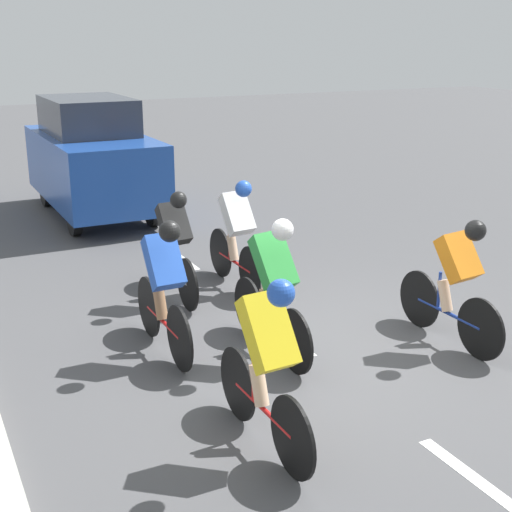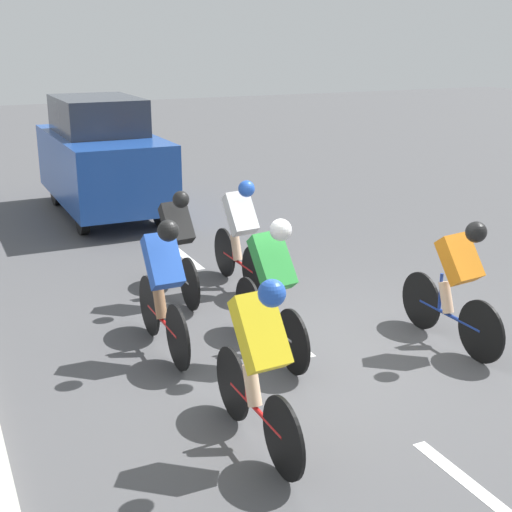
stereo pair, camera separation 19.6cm
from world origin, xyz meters
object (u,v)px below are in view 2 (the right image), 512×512
at_px(cyclist_orange, 457,280).
at_px(support_car, 102,157).
at_px(cyclist_green, 272,283).
at_px(cyclist_black, 177,242).
at_px(cyclist_white, 240,232).
at_px(cyclist_blue, 163,283).
at_px(cyclist_yellow, 259,359).

distance_m(cyclist_orange, support_car, 7.71).
distance_m(cyclist_green, cyclist_black, 2.03).
distance_m(cyclist_white, cyclist_black, 0.87).
distance_m(cyclist_white, cyclist_blue, 2.15).
height_order(cyclist_blue, support_car, support_car).
height_order(cyclist_white, cyclist_yellow, cyclist_yellow).
height_order(cyclist_blue, cyclist_orange, cyclist_blue).
relative_size(cyclist_blue, cyclist_yellow, 1.01).
height_order(cyclist_green, cyclist_black, cyclist_green).
xyz_separation_m(cyclist_blue, cyclist_green, (-0.98, 0.52, 0.02)).
bearing_deg(cyclist_orange, cyclist_white, -63.69).
xyz_separation_m(cyclist_blue, cyclist_orange, (-2.84, 1.14, -0.03)).
height_order(cyclist_white, cyclist_green, cyclist_green).
xyz_separation_m(cyclist_yellow, cyclist_black, (-0.55, -3.55, -0.05)).
xyz_separation_m(cyclist_white, support_car, (0.64, -4.81, 0.29)).
bearing_deg(cyclist_black, support_car, -92.76).
bearing_deg(cyclist_blue, cyclist_green, 152.02).
bearing_deg(support_car, cyclist_orange, 104.65).
distance_m(cyclist_blue, cyclist_yellow, 2.07).
bearing_deg(cyclist_green, cyclist_white, -105.06).
relative_size(cyclist_orange, cyclist_yellow, 1.01).
height_order(cyclist_yellow, support_car, support_car).
bearing_deg(support_car, cyclist_yellow, 84.68).
height_order(cyclist_blue, cyclist_black, cyclist_blue).
xyz_separation_m(cyclist_white, cyclist_blue, (1.53, 1.51, 0.01)).
relative_size(cyclist_green, cyclist_orange, 1.05).
bearing_deg(cyclist_blue, cyclist_orange, 158.11).
distance_m(cyclist_orange, cyclist_yellow, 2.88).
xyz_separation_m(cyclist_green, cyclist_orange, (-1.86, 0.62, -0.05)).
bearing_deg(cyclist_black, cyclist_orange, 129.78).
height_order(cyclist_orange, support_car, support_car).
xyz_separation_m(cyclist_white, cyclist_orange, (-1.31, 2.65, -0.02)).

